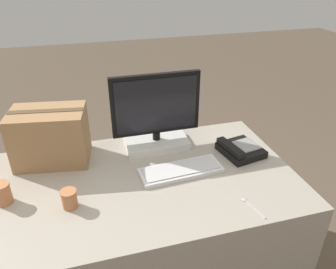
{
  "coord_description": "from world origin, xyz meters",
  "views": [
    {
      "loc": [
        -0.11,
        -1.31,
        1.71
      ],
      "look_at": [
        0.3,
        0.15,
        0.86
      ],
      "focal_mm": 35.0,
      "sensor_mm": 36.0,
      "label": 1
    }
  ],
  "objects_px": {
    "keyboard": "(181,171)",
    "monitor": "(156,119)",
    "paper_cup_right": "(69,199)",
    "cardboard_box": "(50,136)",
    "paper_cup_left": "(2,193)",
    "desk_phone": "(240,150)",
    "spoon": "(250,205)"
  },
  "relations": [
    {
      "from": "keyboard",
      "to": "cardboard_box",
      "type": "xyz_separation_m",
      "value": [
        -0.63,
        0.3,
        0.13
      ]
    },
    {
      "from": "keyboard",
      "to": "paper_cup_right",
      "type": "height_order",
      "value": "paper_cup_right"
    },
    {
      "from": "monitor",
      "to": "desk_phone",
      "type": "bearing_deg",
      "value": -26.14
    },
    {
      "from": "desk_phone",
      "to": "spoon",
      "type": "height_order",
      "value": "desk_phone"
    },
    {
      "from": "keyboard",
      "to": "monitor",
      "type": "bearing_deg",
      "value": 96.96
    },
    {
      "from": "monitor",
      "to": "keyboard",
      "type": "distance_m",
      "value": 0.34
    },
    {
      "from": "spoon",
      "to": "cardboard_box",
      "type": "height_order",
      "value": "cardboard_box"
    },
    {
      "from": "keyboard",
      "to": "desk_phone",
      "type": "height_order",
      "value": "desk_phone"
    },
    {
      "from": "spoon",
      "to": "keyboard",
      "type": "bearing_deg",
      "value": 22.61
    },
    {
      "from": "desk_phone",
      "to": "spoon",
      "type": "bearing_deg",
      "value": -120.75
    },
    {
      "from": "cardboard_box",
      "to": "keyboard",
      "type": "bearing_deg",
      "value": -25.81
    },
    {
      "from": "paper_cup_left",
      "to": "spoon",
      "type": "relative_size",
      "value": 0.67
    },
    {
      "from": "paper_cup_right",
      "to": "monitor",
      "type": "bearing_deg",
      "value": 39.34
    },
    {
      "from": "keyboard",
      "to": "cardboard_box",
      "type": "height_order",
      "value": "cardboard_box"
    },
    {
      "from": "spoon",
      "to": "paper_cup_right",
      "type": "bearing_deg",
      "value": 62.55
    },
    {
      "from": "paper_cup_left",
      "to": "spoon",
      "type": "distance_m",
      "value": 1.11
    },
    {
      "from": "paper_cup_right",
      "to": "cardboard_box",
      "type": "height_order",
      "value": "cardboard_box"
    },
    {
      "from": "spoon",
      "to": "cardboard_box",
      "type": "bearing_deg",
      "value": 41.4
    },
    {
      "from": "paper_cup_left",
      "to": "desk_phone",
      "type": "bearing_deg",
      "value": 4.19
    },
    {
      "from": "monitor",
      "to": "desk_phone",
      "type": "relative_size",
      "value": 1.97
    },
    {
      "from": "monitor",
      "to": "cardboard_box",
      "type": "bearing_deg",
      "value": 179.29
    },
    {
      "from": "keyboard",
      "to": "spoon",
      "type": "distance_m",
      "value": 0.39
    },
    {
      "from": "paper_cup_left",
      "to": "cardboard_box",
      "type": "xyz_separation_m",
      "value": [
        0.21,
        0.31,
        0.09
      ]
    },
    {
      "from": "keyboard",
      "to": "cardboard_box",
      "type": "distance_m",
      "value": 0.71
    },
    {
      "from": "keyboard",
      "to": "spoon",
      "type": "height_order",
      "value": "keyboard"
    },
    {
      "from": "monitor",
      "to": "keyboard",
      "type": "bearing_deg",
      "value": -79.37
    },
    {
      "from": "cardboard_box",
      "to": "monitor",
      "type": "bearing_deg",
      "value": -0.71
    },
    {
      "from": "paper_cup_right",
      "to": "cardboard_box",
      "type": "distance_m",
      "value": 0.43
    },
    {
      "from": "desk_phone",
      "to": "paper_cup_left",
      "type": "height_order",
      "value": "paper_cup_left"
    },
    {
      "from": "keyboard",
      "to": "paper_cup_left",
      "type": "xyz_separation_m",
      "value": [
        -0.84,
        -0.0,
        0.04
      ]
    },
    {
      "from": "desk_phone",
      "to": "cardboard_box",
      "type": "height_order",
      "value": "cardboard_box"
    },
    {
      "from": "paper_cup_right",
      "to": "spoon",
      "type": "relative_size",
      "value": 0.57
    }
  ]
}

